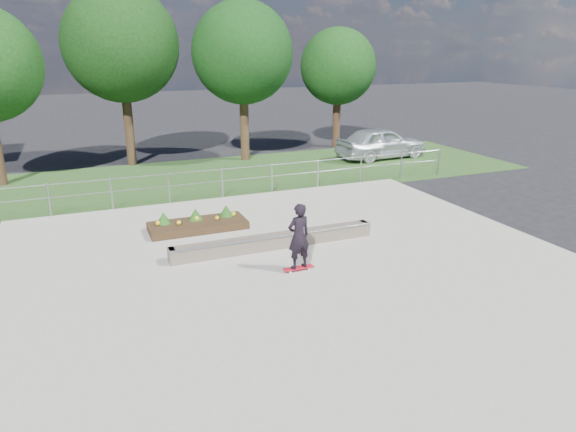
# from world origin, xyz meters

# --- Properties ---
(ground) EXTENTS (120.00, 120.00, 0.00)m
(ground) POSITION_xyz_m (0.00, 0.00, 0.00)
(ground) COLOR black
(ground) RESTS_ON ground
(grass_verge) EXTENTS (30.00, 8.00, 0.02)m
(grass_verge) POSITION_xyz_m (0.00, 11.00, 0.01)
(grass_verge) COLOR #24431B
(grass_verge) RESTS_ON ground
(concrete_slab) EXTENTS (15.00, 15.00, 0.06)m
(concrete_slab) POSITION_xyz_m (0.00, 0.00, 0.03)
(concrete_slab) COLOR gray
(concrete_slab) RESTS_ON ground
(fence) EXTENTS (20.06, 0.06, 1.20)m
(fence) POSITION_xyz_m (0.00, 7.50, 0.77)
(fence) COLOR #9B9FA4
(fence) RESTS_ON ground
(tree_mid_left) EXTENTS (5.25, 5.25, 8.25)m
(tree_mid_left) POSITION_xyz_m (-2.50, 15.00, 5.61)
(tree_mid_left) COLOR black
(tree_mid_left) RESTS_ON ground
(tree_mid_right) EXTENTS (4.90, 4.90, 7.70)m
(tree_mid_right) POSITION_xyz_m (3.00, 14.00, 5.23)
(tree_mid_right) COLOR #332114
(tree_mid_right) RESTS_ON ground
(tree_far_right) EXTENTS (4.20, 4.20, 6.60)m
(tree_far_right) POSITION_xyz_m (9.00, 15.50, 4.48)
(tree_far_right) COLOR #311D13
(tree_far_right) RESTS_ON ground
(grind_ledge) EXTENTS (6.00, 0.44, 0.43)m
(grind_ledge) POSITION_xyz_m (-0.03, 1.89, 0.26)
(grind_ledge) COLOR brown
(grind_ledge) RESTS_ON concrete_slab
(planter_bed) EXTENTS (3.00, 1.20, 0.61)m
(planter_bed) POSITION_xyz_m (-1.71, 4.32, 0.24)
(planter_bed) COLOR black
(planter_bed) RESTS_ON concrete_slab
(skateboarder) EXTENTS (0.80, 0.49, 1.79)m
(skateboarder) POSITION_xyz_m (-0.05, 0.20, 0.99)
(skateboarder) COLOR white
(skateboarder) RESTS_ON concrete_slab
(parked_car) EXTENTS (4.90, 2.26, 1.63)m
(parked_car) POSITION_xyz_m (9.63, 11.68, 0.81)
(parked_car) COLOR silver
(parked_car) RESTS_ON ground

